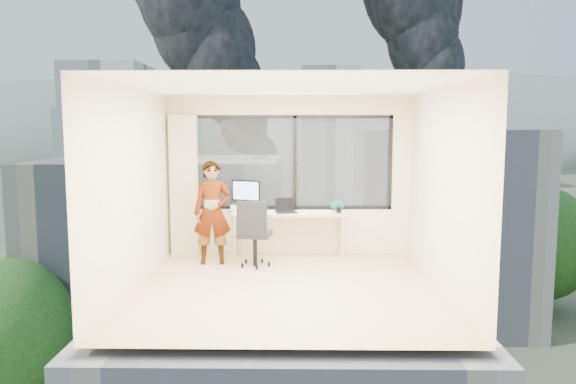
{
  "coord_description": "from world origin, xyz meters",
  "views": [
    {
      "loc": [
        0.11,
        -6.88,
        2.08
      ],
      "look_at": [
        0.0,
        1.0,
        1.15
      ],
      "focal_mm": 33.56,
      "sensor_mm": 36.0,
      "label": 1
    }
  ],
  "objects_px": {
    "person": "(213,213)",
    "handbag": "(337,205)",
    "laptop": "(286,206)",
    "chair": "(255,232)",
    "monitor": "(246,195)",
    "desk": "(289,235)",
    "game_console": "(241,207)"
  },
  "relations": [
    {
      "from": "person",
      "to": "handbag",
      "type": "height_order",
      "value": "person"
    },
    {
      "from": "chair",
      "to": "person",
      "type": "relative_size",
      "value": 0.66
    },
    {
      "from": "person",
      "to": "desk",
      "type": "bearing_deg",
      "value": 13.61
    },
    {
      "from": "game_console",
      "to": "handbag",
      "type": "bearing_deg",
      "value": -4.96
    },
    {
      "from": "desk",
      "to": "handbag",
      "type": "height_order",
      "value": "handbag"
    },
    {
      "from": "monitor",
      "to": "laptop",
      "type": "bearing_deg",
      "value": 3.25
    },
    {
      "from": "game_console",
      "to": "laptop",
      "type": "distance_m",
      "value": 0.83
    },
    {
      "from": "chair",
      "to": "game_console",
      "type": "bearing_deg",
      "value": 118.14
    },
    {
      "from": "desk",
      "to": "laptop",
      "type": "relative_size",
      "value": 5.31
    },
    {
      "from": "person",
      "to": "chair",
      "type": "bearing_deg",
      "value": -18.01
    },
    {
      "from": "desk",
      "to": "game_console",
      "type": "relative_size",
      "value": 5.79
    },
    {
      "from": "chair",
      "to": "laptop",
      "type": "xyz_separation_m",
      "value": [
        0.47,
        0.48,
        0.33
      ]
    },
    {
      "from": "desk",
      "to": "chair",
      "type": "distance_m",
      "value": 0.75
    },
    {
      "from": "game_console",
      "to": "laptop",
      "type": "xyz_separation_m",
      "value": [
        0.76,
        -0.32,
        0.07
      ]
    },
    {
      "from": "monitor",
      "to": "handbag",
      "type": "distance_m",
      "value": 1.5
    },
    {
      "from": "desk",
      "to": "monitor",
      "type": "xyz_separation_m",
      "value": [
        -0.69,
        0.14,
        0.63
      ]
    },
    {
      "from": "desk",
      "to": "chair",
      "type": "xyz_separation_m",
      "value": [
        -0.5,
        -0.54,
        0.15
      ]
    },
    {
      "from": "laptop",
      "to": "handbag",
      "type": "bearing_deg",
      "value": 4.35
    },
    {
      "from": "chair",
      "to": "person",
      "type": "distance_m",
      "value": 0.74
    },
    {
      "from": "person",
      "to": "game_console",
      "type": "height_order",
      "value": "person"
    },
    {
      "from": "chair",
      "to": "monitor",
      "type": "xyz_separation_m",
      "value": [
        -0.19,
        0.69,
        0.48
      ]
    },
    {
      "from": "monitor",
      "to": "chair",
      "type": "bearing_deg",
      "value": -53.4
    },
    {
      "from": "monitor",
      "to": "handbag",
      "type": "relative_size",
      "value": 2.22
    },
    {
      "from": "chair",
      "to": "laptop",
      "type": "distance_m",
      "value": 0.74
    },
    {
      "from": "monitor",
      "to": "person",
      "type": "bearing_deg",
      "value": -110.65
    },
    {
      "from": "person",
      "to": "monitor",
      "type": "bearing_deg",
      "value": 43.63
    },
    {
      "from": "game_console",
      "to": "handbag",
      "type": "height_order",
      "value": "handbag"
    },
    {
      "from": "person",
      "to": "handbag",
      "type": "xyz_separation_m",
      "value": [
        1.97,
        0.58,
        0.04
      ]
    },
    {
      "from": "chair",
      "to": "monitor",
      "type": "bearing_deg",
      "value": 113.33
    },
    {
      "from": "monitor",
      "to": "laptop",
      "type": "height_order",
      "value": "monitor"
    },
    {
      "from": "laptop",
      "to": "desk",
      "type": "bearing_deg",
      "value": 48.4
    },
    {
      "from": "desk",
      "to": "chair",
      "type": "relative_size",
      "value": 1.72
    }
  ]
}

